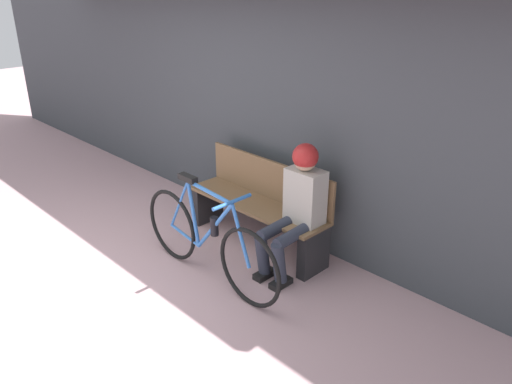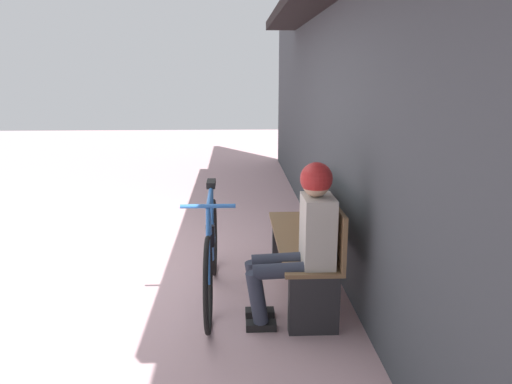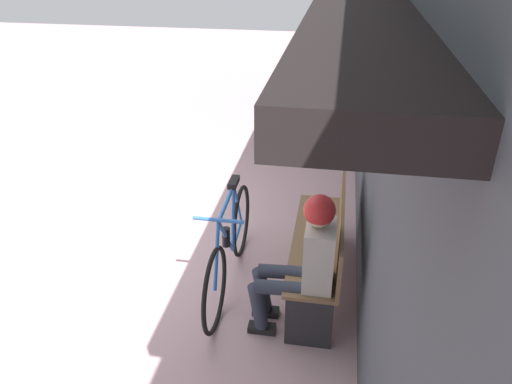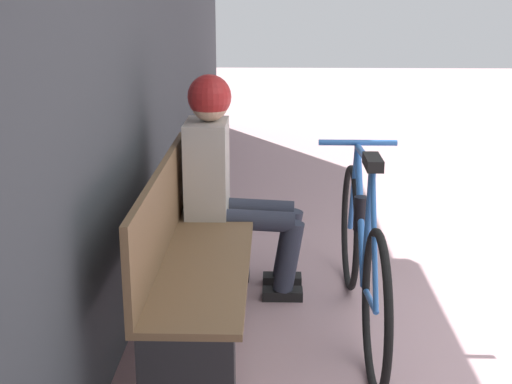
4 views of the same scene
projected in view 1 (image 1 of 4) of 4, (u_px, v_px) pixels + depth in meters
The scene contains 5 objects.
ground_plane at pixel (47, 304), 4.18m from camera, with size 24.00×24.00×0.00m, color #C69EA3.
storefront_wall at pixel (250, 68), 5.05m from camera, with size 12.00×0.56×3.20m.
park_bench_near at pixel (259, 207), 4.98m from camera, with size 1.61×0.42×0.86m.
bicycle at pixel (207, 241), 4.37m from camera, with size 1.76×0.40×0.94m.
person_seated at pixel (298, 201), 4.40m from camera, with size 0.34×0.63×1.21m.
Camera 1 is at (3.69, -1.18, 2.54)m, focal length 35.00 mm.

